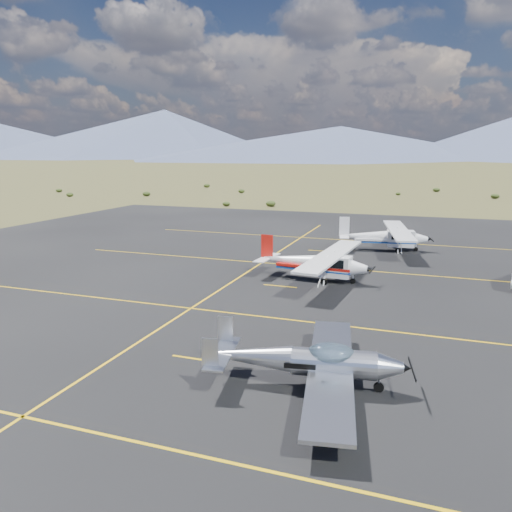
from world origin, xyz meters
The scene contains 5 objects.
ground centered at (0.00, 0.00, 0.00)m, with size 1600.00×1600.00×0.00m, color #383D1C.
apron centered at (0.00, 7.00, 0.00)m, with size 72.00×72.00×0.02m, color black.
aircraft_low_wing centered at (1.60, -4.29, 0.93)m, with size 6.50×8.97×1.94m.
aircraft_cessna centered at (-1.47, 9.59, 1.15)m, with size 6.13×10.20×2.58m.
aircraft_plain centered at (1.67, 20.41, 1.16)m, with size 6.37×10.31×2.60m.
Camera 1 is at (5.05, -19.39, 7.76)m, focal length 35.00 mm.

